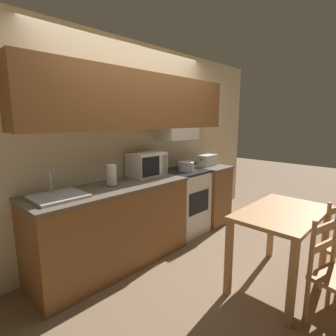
{
  "coord_description": "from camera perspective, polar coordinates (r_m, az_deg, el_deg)",
  "views": [
    {
      "loc": [
        -2.1,
        -2.62,
        1.6
      ],
      "look_at": [
        0.05,
        -0.56,
        1.05
      ],
      "focal_mm": 28.0,
      "sensor_mm": 36.0,
      "label": 1
    }
  ],
  "objects": [
    {
      "name": "dining_table",
      "position": [
        2.77,
        23.5,
        -10.97
      ],
      "size": [
        1.02,
        0.63,
        0.76
      ],
      "color": "#B27F4C",
      "rests_on": "ground_plane"
    },
    {
      "name": "wall_back",
      "position": [
        3.32,
        -6.65,
        9.11
      ],
      "size": [
        5.29,
        0.38,
        2.55
      ],
      "color": "beige",
      "rests_on": "ground_plane"
    },
    {
      "name": "sink_basin",
      "position": [
        2.6,
        -22.79,
        -5.61
      ],
      "size": [
        0.46,
        0.41,
        0.26
      ],
      "color": "#B7BABF",
      "rests_on": "lower_counter_main"
    },
    {
      "name": "lower_counter_main",
      "position": [
        3.01,
        -11.79,
        -12.26
      ],
      "size": [
        1.79,
        0.63,
        0.9
      ],
      "color": "brown",
      "rests_on": "ground_plane"
    },
    {
      "name": "cooking_pot",
      "position": [
        3.64,
        3.94,
        0.46
      ],
      "size": [
        0.31,
        0.23,
        0.13
      ],
      "color": "#B7BABF",
      "rests_on": "stove_range"
    },
    {
      "name": "toaster",
      "position": [
        4.11,
        8.63,
        1.72
      ],
      "size": [
        0.31,
        0.17,
        0.16
      ],
      "color": "white",
      "rests_on": "lower_counter_right_stub"
    },
    {
      "name": "paper_towel_roll",
      "position": [
        2.87,
        -12.16,
        -1.6
      ],
      "size": [
        0.12,
        0.12,
        0.23
      ],
      "color": "black",
      "rests_on": "lower_counter_main"
    },
    {
      "name": "ground_plane",
      "position": [
        3.72,
        -6.98,
        -15.15
      ],
      "size": [
        16.0,
        16.0,
        0.0
      ],
      "primitive_type": "plane",
      "color": "#7F664C"
    },
    {
      "name": "stove_range",
      "position": [
        3.79,
        3.3,
        -7.26
      ],
      "size": [
        0.61,
        0.57,
        0.9
      ],
      "color": "white",
      "rests_on": "ground_plane"
    },
    {
      "name": "lower_counter_right_stub",
      "position": [
        4.2,
        8.51,
        -5.57
      ],
      "size": [
        0.5,
        0.63,
        0.9
      ],
      "color": "brown",
      "rests_on": "ground_plane"
    },
    {
      "name": "microwave",
      "position": [
        3.3,
        -4.67,
        0.82
      ],
      "size": [
        0.44,
        0.32,
        0.3
      ],
      "color": "white",
      "rests_on": "lower_counter_main"
    }
  ]
}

